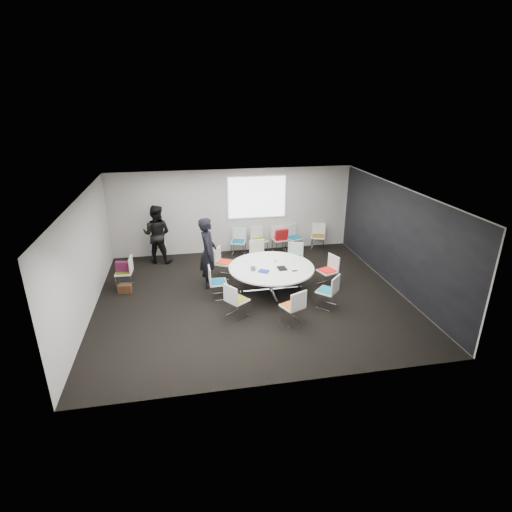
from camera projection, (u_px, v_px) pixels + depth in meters
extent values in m
cube|color=black|center=(251.00, 297.00, 10.63)|extent=(8.00, 7.00, 0.04)
cube|color=white|center=(251.00, 192.00, 9.57)|extent=(8.00, 7.00, 0.04)
cube|color=#B8B3AD|center=(233.00, 211.00, 13.31)|extent=(8.00, 0.04, 2.80)
cube|color=#B8B3AD|center=(286.00, 318.00, 6.89)|extent=(8.00, 0.04, 2.80)
cube|color=#B8B3AD|center=(84.00, 259.00, 9.42)|extent=(0.04, 7.00, 2.80)
cube|color=#B8B3AD|center=(397.00, 238.00, 10.78)|extent=(0.04, 7.00, 2.80)
cube|color=black|center=(396.00, 238.00, 10.77)|extent=(0.01, 6.94, 2.74)
cube|color=silver|center=(271.00, 290.00, 10.91)|extent=(0.90, 0.90, 0.08)
cylinder|color=silver|center=(271.00, 279.00, 10.79)|extent=(0.10, 0.10, 0.65)
cylinder|color=white|center=(271.00, 267.00, 10.66)|extent=(2.28, 2.28, 0.04)
cube|color=white|center=(257.00, 197.00, 13.23)|extent=(1.90, 0.03, 1.35)
cube|color=silver|center=(327.00, 279.00, 11.18)|extent=(0.53, 0.53, 0.42)
cube|color=white|center=(327.00, 271.00, 11.09)|extent=(0.57, 0.58, 0.04)
cube|color=red|center=(327.00, 270.00, 11.08)|extent=(0.49, 0.50, 0.03)
cube|color=white|center=(334.00, 262.00, 11.10)|extent=(0.18, 0.45, 0.42)
cube|color=silver|center=(294.00, 265.00, 12.06)|extent=(0.54, 0.54, 0.42)
cube|color=white|center=(295.00, 258.00, 11.98)|extent=(0.59, 0.58, 0.04)
cube|color=#0B7D6F|center=(295.00, 257.00, 11.96)|extent=(0.51, 0.50, 0.03)
cube|color=white|center=(296.00, 249.00, 12.08)|extent=(0.44, 0.20, 0.42)
cube|color=silver|center=(258.00, 262.00, 12.28)|extent=(0.44, 0.44, 0.42)
cube|color=white|center=(258.00, 255.00, 12.19)|extent=(0.48, 0.46, 0.04)
cube|color=olive|center=(258.00, 255.00, 12.18)|extent=(0.42, 0.40, 0.03)
cube|color=white|center=(257.00, 246.00, 12.30)|extent=(0.46, 0.06, 0.42)
cube|color=silver|center=(225.00, 270.00, 11.74)|extent=(0.57, 0.57, 0.42)
cube|color=white|center=(224.00, 263.00, 11.66)|extent=(0.60, 0.61, 0.04)
cube|color=red|center=(224.00, 262.00, 11.64)|extent=(0.52, 0.53, 0.03)
cube|color=white|center=(217.00, 255.00, 11.63)|extent=(0.24, 0.43, 0.42)
cube|color=silver|center=(218.00, 290.00, 10.52)|extent=(0.43, 0.43, 0.42)
cube|color=white|center=(218.00, 282.00, 10.43)|extent=(0.45, 0.47, 0.04)
cube|color=#0A557C|center=(218.00, 281.00, 10.42)|extent=(0.39, 0.41, 0.03)
cube|color=white|center=(210.00, 275.00, 10.31)|extent=(0.04, 0.46, 0.42)
cube|color=silver|center=(237.00, 308.00, 9.61)|extent=(0.59, 0.59, 0.42)
cube|color=white|center=(237.00, 300.00, 9.53)|extent=(0.63, 0.63, 0.04)
cube|color=olive|center=(237.00, 299.00, 9.52)|extent=(0.54, 0.55, 0.03)
cube|color=white|center=(230.00, 294.00, 9.30)|extent=(0.30, 0.40, 0.42)
cube|color=silver|center=(292.00, 315.00, 9.33)|extent=(0.56, 0.56, 0.42)
cube|color=white|center=(292.00, 306.00, 9.25)|extent=(0.60, 0.59, 0.04)
cube|color=#CF5B13|center=(292.00, 305.00, 9.24)|extent=(0.52, 0.51, 0.03)
cube|color=white|center=(299.00, 301.00, 9.00)|extent=(0.43, 0.22, 0.42)
cube|color=silver|center=(326.00, 299.00, 10.05)|extent=(0.59, 0.59, 0.42)
cube|color=white|center=(327.00, 291.00, 9.97)|extent=(0.64, 0.64, 0.04)
cube|color=#0B7480|center=(327.00, 290.00, 9.96)|extent=(0.55, 0.55, 0.03)
cube|color=white|center=(335.00, 285.00, 9.77)|extent=(0.35, 0.35, 0.42)
cube|color=silver|center=(238.00, 249.00, 13.40)|extent=(0.53, 0.53, 0.42)
cube|color=white|center=(238.00, 242.00, 13.31)|extent=(0.58, 0.56, 0.04)
cube|color=#0A5476|center=(238.00, 241.00, 13.30)|extent=(0.50, 0.49, 0.03)
cube|color=white|center=(239.00, 234.00, 13.42)|extent=(0.45, 0.18, 0.42)
cube|color=silver|center=(259.00, 247.00, 13.53)|extent=(0.52, 0.52, 0.42)
cube|color=white|center=(259.00, 241.00, 13.45)|extent=(0.57, 0.56, 0.04)
cube|color=#696613|center=(259.00, 240.00, 13.44)|extent=(0.49, 0.48, 0.03)
cube|color=white|center=(257.00, 232.00, 13.54)|extent=(0.45, 0.17, 0.42)
cube|color=silver|center=(280.00, 246.00, 13.65)|extent=(0.48, 0.48, 0.42)
cube|color=white|center=(280.00, 239.00, 13.56)|extent=(0.52, 0.50, 0.04)
cube|color=red|center=(280.00, 239.00, 13.55)|extent=(0.45, 0.44, 0.03)
cube|color=white|center=(278.00, 231.00, 13.66)|extent=(0.46, 0.11, 0.42)
cube|color=silver|center=(294.00, 245.00, 13.75)|extent=(0.55, 0.55, 0.42)
cube|color=white|center=(294.00, 238.00, 13.67)|extent=(0.59, 0.58, 0.04)
cube|color=#0B6484|center=(294.00, 237.00, 13.66)|extent=(0.51, 0.50, 0.03)
cube|color=white|center=(290.00, 230.00, 13.75)|extent=(0.44, 0.20, 0.42)
cube|color=silver|center=(318.00, 243.00, 13.91)|extent=(0.55, 0.55, 0.42)
cube|color=white|center=(318.00, 237.00, 13.82)|extent=(0.59, 0.58, 0.04)
cube|color=#7A6316|center=(318.00, 236.00, 13.81)|extent=(0.51, 0.50, 0.03)
cube|color=white|center=(319.00, 229.00, 13.93)|extent=(0.44, 0.20, 0.42)
cube|color=silver|center=(125.00, 280.00, 11.11)|extent=(0.44, 0.44, 0.42)
cube|color=white|center=(124.00, 272.00, 11.03)|extent=(0.47, 0.48, 0.04)
cube|color=#576A16|center=(124.00, 271.00, 11.01)|extent=(0.40, 0.42, 0.03)
cube|color=white|center=(131.00, 264.00, 10.96)|extent=(0.06, 0.46, 0.42)
cube|color=silver|center=(159.00, 254.00, 12.95)|extent=(0.42, 0.42, 0.42)
cube|color=white|center=(158.00, 247.00, 12.87)|extent=(0.46, 0.45, 0.04)
cube|color=olive|center=(158.00, 246.00, 12.86)|extent=(0.40, 0.38, 0.03)
cube|color=white|center=(158.00, 238.00, 12.97)|extent=(0.46, 0.04, 0.42)
imported|color=black|center=(208.00, 253.00, 10.90)|extent=(0.54, 0.77, 1.98)
imported|color=black|center=(157.00, 234.00, 12.55)|extent=(1.08, 0.95, 1.87)
imported|color=#333338|center=(255.00, 269.00, 10.52)|extent=(0.23, 0.32, 0.02)
cube|color=silver|center=(248.00, 264.00, 10.50)|extent=(0.09, 0.30, 0.22)
cube|color=black|center=(282.00, 268.00, 10.54)|extent=(0.24, 0.31, 0.02)
cube|color=navy|center=(264.00, 271.00, 10.35)|extent=(0.32, 0.30, 0.03)
cube|color=silver|center=(288.00, 263.00, 10.91)|extent=(0.36, 0.33, 0.00)
cube|color=white|center=(297.00, 268.00, 10.57)|extent=(0.34, 0.27, 0.00)
cylinder|color=white|center=(275.00, 261.00, 10.93)|extent=(0.08, 0.08, 0.09)
cube|color=black|center=(295.00, 271.00, 10.40)|extent=(0.15, 0.09, 0.01)
cube|color=#531634|center=(123.00, 266.00, 10.96)|extent=(0.42, 0.21, 0.28)
cube|color=#422615|center=(125.00, 289.00, 10.80)|extent=(0.38, 0.20, 0.24)
cube|color=#9F1316|center=(282.00, 234.00, 13.27)|extent=(0.46, 0.21, 0.36)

